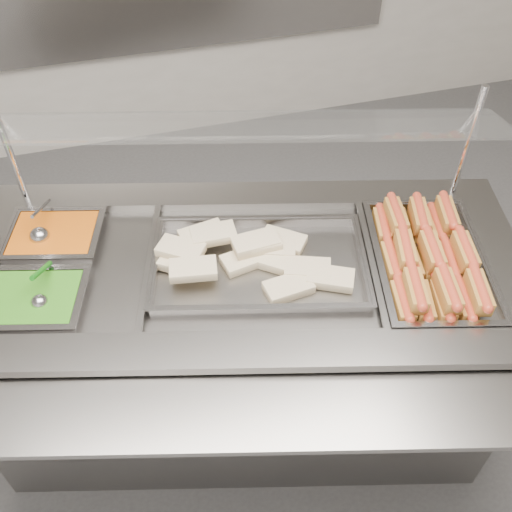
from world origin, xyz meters
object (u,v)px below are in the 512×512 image
object	(u,v)px
steam_counter	(243,342)
ladle	(40,235)
pan_wraps	(259,266)
pan_hotdogs	(428,267)
serving_spoon	(40,297)
sneeze_guard	(238,128)

from	to	relation	value
steam_counter	ladle	xyz separation A→B (m)	(-0.60, 0.29, 0.44)
pan_wraps	ladle	bearing A→B (deg)	155.45
pan_hotdogs	pan_wraps	distance (m)	0.54
serving_spoon	sneeze_guard	bearing A→B (deg)	16.32
sneeze_guard	pan_hotdogs	bearing A→B (deg)	-33.89
steam_counter	sneeze_guard	size ratio (longest dim) A/B	1.21
steam_counter	pan_wraps	size ratio (longest dim) A/B	2.67
pan_hotdogs	steam_counter	bearing A→B (deg)	165.39
steam_counter	pan_wraps	xyz separation A→B (m)	(0.06, -0.01, 0.41)
steam_counter	pan_wraps	world-z (taller)	pan_wraps
pan_wraps	ladle	world-z (taller)	ladle
ladle	serving_spoon	size ratio (longest dim) A/B	1.10
steam_counter	pan_hotdogs	world-z (taller)	pan_hotdogs
pan_hotdogs	sneeze_guard	bearing A→B (deg)	146.11
steam_counter	ladle	bearing A→B (deg)	154.60
steam_counter	serving_spoon	size ratio (longest dim) A/B	11.36
steam_counter	pan_wraps	bearing A→B (deg)	-14.61
pan_wraps	sneeze_guard	bearing A→B (deg)	90.74
sneeze_guard	ladle	world-z (taller)	sneeze_guard
sneeze_guard	pan_hotdogs	distance (m)	0.75
sneeze_guard	pan_hotdogs	world-z (taller)	sneeze_guard
pan_hotdogs	serving_spoon	world-z (taller)	serving_spoon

